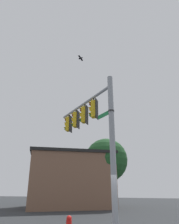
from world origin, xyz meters
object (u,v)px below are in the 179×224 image
at_px(street_name_sign, 107,113).
at_px(traffic_light_nearest_pole, 94,109).
at_px(traffic_light_mid_inner, 84,115).
at_px(bird_flying, 81,58).
at_px(traffic_light_mid_outer, 76,120).
at_px(traffic_light_arm_end, 68,124).

bearing_deg(street_name_sign, traffic_light_nearest_pole, 49.28).
distance_m(traffic_light_mid_inner, bird_flying, 3.53).
distance_m(traffic_light_nearest_pole, traffic_light_mid_outer, 2.34).
height_order(traffic_light_arm_end, street_name_sign, traffic_light_arm_end).
xyz_separation_m(traffic_light_nearest_pole, traffic_light_mid_inner, (0.77, 0.88, 0.00)).
bearing_deg(traffic_light_mid_outer, traffic_light_mid_inner, -131.30).
xyz_separation_m(traffic_light_nearest_pole, traffic_light_arm_end, (2.32, 2.64, 0.00)).
relative_size(street_name_sign, bird_flying, 2.45).
distance_m(traffic_light_mid_inner, traffic_light_mid_outer, 1.17).
bearing_deg(traffic_light_mid_inner, bird_flying, -168.14).
xyz_separation_m(traffic_light_nearest_pole, street_name_sign, (-0.88, -1.02, -0.67)).
height_order(traffic_light_nearest_pole, traffic_light_mid_inner, same).
bearing_deg(traffic_light_nearest_pole, traffic_light_mid_inner, 48.70).
distance_m(traffic_light_arm_end, street_name_sign, 4.90).
bearing_deg(traffic_light_mid_outer, traffic_light_arm_end, 48.70).
height_order(traffic_light_mid_outer, street_name_sign, traffic_light_mid_outer).
height_order(traffic_light_nearest_pole, street_name_sign, traffic_light_nearest_pole).
bearing_deg(traffic_light_mid_inner, traffic_light_arm_end, 48.70).
distance_m(traffic_light_mid_inner, street_name_sign, 2.61).
relative_size(traffic_light_mid_inner, traffic_light_arm_end, 1.00).
bearing_deg(traffic_light_mid_outer, bird_flying, -153.91).
bearing_deg(traffic_light_mid_inner, street_name_sign, -130.99).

